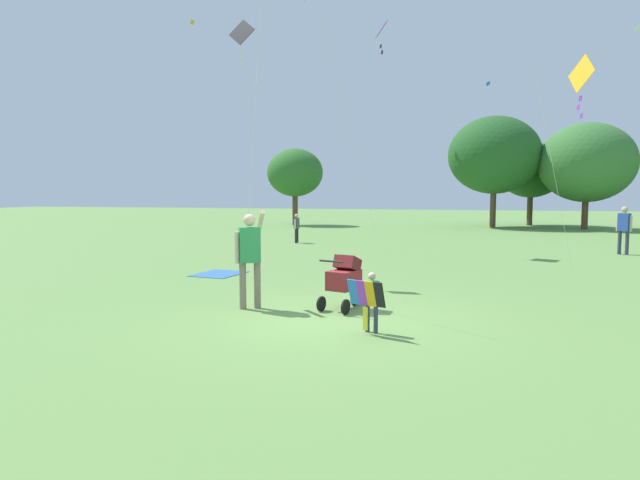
# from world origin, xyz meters

# --- Properties ---
(ground_plane) EXTENTS (120.00, 120.00, 0.00)m
(ground_plane) POSITION_xyz_m (0.00, 0.00, 0.00)
(ground_plane) COLOR #668E47
(treeline_distant) EXTENTS (31.36, 7.54, 6.84)m
(treeline_distant) POSITION_xyz_m (9.34, 27.29, 3.98)
(treeline_distant) COLOR brown
(treeline_distant) RESTS_ON ground
(child_with_butterfly_kite) EXTENTS (0.62, 0.43, 0.96)m
(child_with_butterfly_kite) POSITION_xyz_m (0.80, -0.69, 0.58)
(child_with_butterfly_kite) COLOR #33384C
(child_with_butterfly_kite) RESTS_ON ground
(person_adult_flyer) EXTENTS (0.57, 0.70, 1.88)m
(person_adult_flyer) POSITION_xyz_m (-1.71, 0.54, 1.08)
(person_adult_flyer) COLOR #7F705B
(person_adult_flyer) RESTS_ON ground
(stroller) EXTENTS (0.73, 1.12, 1.03)m
(stroller) POSITION_xyz_m (0.03, 0.94, 0.61)
(stroller) COLOR black
(stroller) RESTS_ON ground
(kite_adult_black) EXTENTS (2.34, 3.80, 6.61)m
(kite_adult_black) POSITION_xyz_m (-3.28, 4.09, 5.91)
(kite_adult_black) COLOR black
(kite_adult_black) RESTS_ON ground
(kite_orange_delta) EXTENTS (1.53, 1.98, 5.82)m
(kite_orange_delta) POSITION_xyz_m (5.02, 6.83, 5.13)
(kite_orange_delta) COLOR #F4A319
(kite_orange_delta) RESTS_ON ground
(kite_green_novelty) EXTENTS (1.81, 3.37, 8.58)m
(kite_green_novelty) POSITION_xyz_m (-0.98, 11.50, 7.83)
(kite_green_novelty) COLOR purple
(kite_green_novelty) RESTS_ON ground
(distant_kites_cluster) EXTENTS (29.51, 6.88, 7.95)m
(distant_kites_cluster) POSITION_xyz_m (-1.46, 25.45, 12.99)
(distant_kites_cluster) COLOR pink
(person_red_shirt) EXTENTS (0.43, 0.41, 1.69)m
(person_red_shirt) POSITION_xyz_m (7.61, 12.31, 1.00)
(person_red_shirt) COLOR #33384C
(person_red_shirt) RESTS_ON ground
(person_sitting_far) EXTENTS (0.19, 0.41, 1.26)m
(person_sitting_far) POSITION_xyz_m (-4.84, 13.61, 0.75)
(person_sitting_far) COLOR #232328
(person_sitting_far) RESTS_ON ground
(picnic_blanket) EXTENTS (1.27, 1.49, 0.02)m
(picnic_blanket) POSITION_xyz_m (-4.17, 4.40, 0.01)
(picnic_blanket) COLOR #3366B2
(picnic_blanket) RESTS_ON ground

